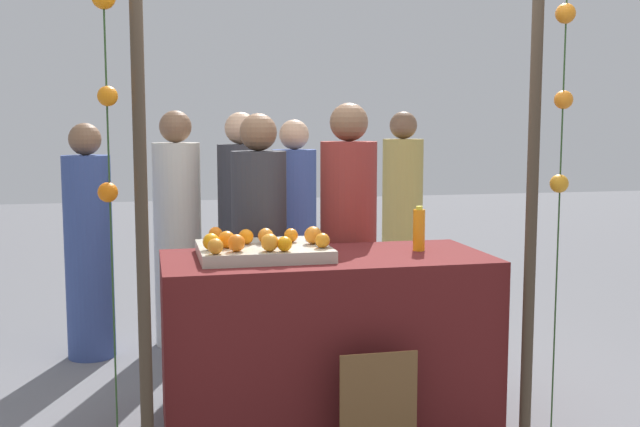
{
  "coord_description": "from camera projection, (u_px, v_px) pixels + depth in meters",
  "views": [
    {
      "loc": [
        -0.88,
        -3.77,
        1.56
      ],
      "look_at": [
        0.0,
        0.15,
        1.09
      ],
      "focal_mm": 43.12,
      "sensor_mm": 36.0,
      "label": 1
    }
  ],
  "objects": [
    {
      "name": "ground_plane",
      "position": [
        326.0,
        422.0,
        4.03
      ],
      "size": [
        24.0,
        24.0,
        0.0
      ],
      "primitive_type": "plane",
      "color": "slate"
    },
    {
      "name": "stall_counter",
      "position": [
        326.0,
        340.0,
        3.98
      ],
      "size": [
        1.66,
        0.77,
        0.89
      ],
      "primitive_type": "cube",
      "color": "#5B1919",
      "rests_on": "ground_plane"
    },
    {
      "name": "orange_tray",
      "position": [
        263.0,
        251.0,
        3.89
      ],
      "size": [
        0.65,
        0.55,
        0.06
      ],
      "primitive_type": "cube",
      "color": "#B2AD99",
      "rests_on": "stall_counter"
    },
    {
      "name": "orange_0",
      "position": [
        270.0,
        243.0,
        3.69
      ],
      "size": [
        0.09,
        0.09,
        0.09
      ],
      "primitive_type": "sphere",
      "color": "orange",
      "rests_on": "orange_tray"
    },
    {
      "name": "orange_1",
      "position": [
        285.0,
        244.0,
        3.69
      ],
      "size": [
        0.07,
        0.07,
        0.07
      ],
      "primitive_type": "sphere",
      "color": "orange",
      "rests_on": "orange_tray"
    },
    {
      "name": "orange_2",
      "position": [
        246.0,
        237.0,
        3.91
      ],
      "size": [
        0.08,
        0.08,
        0.08
      ],
      "primitive_type": "sphere",
      "color": "orange",
      "rests_on": "orange_tray"
    },
    {
      "name": "orange_3",
      "position": [
        266.0,
        236.0,
        3.93
      ],
      "size": [
        0.08,
        0.08,
        0.08
      ],
      "primitive_type": "sphere",
      "color": "orange",
      "rests_on": "orange_tray"
    },
    {
      "name": "orange_4",
      "position": [
        322.0,
        240.0,
        3.79
      ],
      "size": [
        0.07,
        0.07,
        0.07
      ],
      "primitive_type": "sphere",
      "color": "orange",
      "rests_on": "orange_tray"
    },
    {
      "name": "orange_5",
      "position": [
        291.0,
        235.0,
        3.98
      ],
      "size": [
        0.07,
        0.07,
        0.07
      ],
      "primitive_type": "sphere",
      "color": "orange",
      "rests_on": "orange_tray"
    },
    {
      "name": "orange_6",
      "position": [
        313.0,
        235.0,
        3.92
      ],
      "size": [
        0.09,
        0.09,
        0.09
      ],
      "primitive_type": "sphere",
      "color": "orange",
      "rests_on": "orange_tray"
    },
    {
      "name": "orange_7",
      "position": [
        211.0,
        242.0,
        3.72
      ],
      "size": [
        0.08,
        0.08,
        0.08
      ],
      "primitive_type": "sphere",
      "color": "orange",
      "rests_on": "orange_tray"
    },
    {
      "name": "orange_8",
      "position": [
        216.0,
        234.0,
        4.03
      ],
      "size": [
        0.07,
        0.07,
        0.07
      ],
      "primitive_type": "sphere",
      "color": "orange",
      "rests_on": "orange_tray"
    },
    {
      "name": "orange_9",
      "position": [
        227.0,
        239.0,
        3.79
      ],
      "size": [
        0.09,
        0.09,
        0.09
      ],
      "primitive_type": "sphere",
      "color": "orange",
      "rests_on": "orange_tray"
    },
    {
      "name": "orange_10",
      "position": [
        236.0,
        243.0,
        3.68
      ],
      "size": [
        0.08,
        0.08,
        0.08
      ],
      "primitive_type": "sphere",
      "color": "orange",
      "rests_on": "orange_tray"
    },
    {
      "name": "orange_11",
      "position": [
        216.0,
        246.0,
        3.61
      ],
      "size": [
        0.08,
        0.08,
        0.08
      ],
      "primitive_type": "sphere",
      "color": "orange",
      "rests_on": "orange_tray"
    },
    {
      "name": "juice_bottle",
      "position": [
        419.0,
        230.0,
        4.07
      ],
      "size": [
        0.06,
        0.06,
        0.24
      ],
      "color": "orange",
      "rests_on": "stall_counter"
    },
    {
      "name": "chalkboard_sign",
      "position": [
        378.0,
        410.0,
        3.5
      ],
      "size": [
        0.37,
        0.03,
        0.54
      ],
      "color": "brown",
      "rests_on": "ground_plane"
    },
    {
      "name": "vendor_left",
      "position": [
        259.0,
        261.0,
        4.53
      ],
      "size": [
        0.32,
        0.32,
        1.62
      ],
      "color": "#333338",
      "rests_on": "ground_plane"
    },
    {
      "name": "vendor_right",
      "position": [
        348.0,
        254.0,
        4.61
      ],
      "size": [
        0.34,
        0.34,
        1.68
      ],
      "color": "maroon",
      "rests_on": "ground_plane"
    },
    {
      "name": "crowd_person_0",
      "position": [
        89.0,
        250.0,
        5.09
      ],
      "size": [
        0.31,
        0.31,
        1.56
      ],
      "color": "#384C8C",
      "rests_on": "ground_plane"
    },
    {
      "name": "crowd_person_1",
      "position": [
        178.0,
        237.0,
        5.38
      ],
      "size": [
        0.33,
        0.33,
        1.65
      ],
      "color": "beige",
      "rests_on": "ground_plane"
    },
    {
      "name": "crowd_person_2",
      "position": [
        402.0,
        220.0,
        6.32
      ],
      "size": [
        0.33,
        0.33,
        1.66
      ],
      "color": "tan",
      "rests_on": "ground_plane"
    },
    {
      "name": "crowd_person_3",
      "position": [
        294.0,
        237.0,
        5.57
      ],
      "size": [
        0.32,
        0.32,
        1.59
      ],
      "color": "#384C8C",
      "rests_on": "ground_plane"
    },
    {
      "name": "crowd_person_4",
      "position": [
        242.0,
        238.0,
        5.35
      ],
      "size": [
        0.33,
        0.33,
        1.64
      ],
      "color": "#333338",
      "rests_on": "ground_plane"
    },
    {
      "name": "canopy_post_left",
      "position": [
        142.0,
        220.0,
        3.28
      ],
      "size": [
        0.06,
        0.06,
        2.3
      ],
      "primitive_type": "cylinder",
      "color": "#473828",
      "rests_on": "ground_plane"
    },
    {
      "name": "canopy_post_right",
      "position": [
        532.0,
        209.0,
        3.68
      ],
      "size": [
        0.06,
        0.06,
        2.3
      ],
      "primitive_type": "cylinder",
      "color": "#473828",
      "rests_on": "ground_plane"
    },
    {
      "name": "garland_strand_left",
      "position": [
        106.0,
        91.0,
        3.16
      ],
      "size": [
        0.1,
        0.1,
        2.17
      ],
      "color": "#2D4C23",
      "rests_on": "ground_plane"
    },
    {
      "name": "garland_strand_right",
      "position": [
        563.0,
        102.0,
        3.63
      ],
      "size": [
        0.11,
        0.11,
        2.17
      ],
      "color": "#2D4C23",
      "rests_on": "ground_plane"
    }
  ]
}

